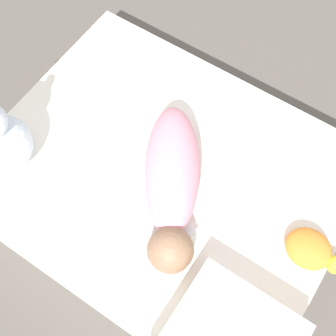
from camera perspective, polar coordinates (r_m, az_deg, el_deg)
ground_plane at (r=1.64m, az=-0.43°, el=-2.78°), size 12.00×12.00×0.00m
bed_mattress at (r=1.57m, az=-0.45°, el=-1.66°), size 1.14×0.91×0.15m
burp_cloth at (r=1.40m, az=-1.39°, el=-8.90°), size 0.17×0.19×0.02m
swaddled_baby at (r=1.41m, az=0.45°, el=-1.80°), size 0.39×0.51×0.15m
turtle_plush at (r=1.44m, az=17.15°, el=-9.60°), size 0.18×0.12×0.06m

